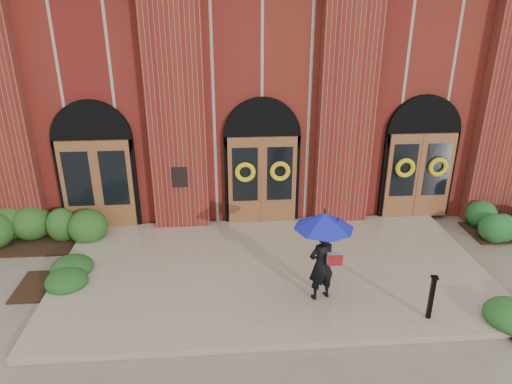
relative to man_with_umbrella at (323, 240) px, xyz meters
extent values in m
plane|color=gray|center=(-0.89, 1.09, -1.52)|extent=(90.00, 90.00, 0.00)
cube|color=tan|center=(-0.89, 1.24, -1.45)|extent=(10.00, 5.30, 0.15)
cube|color=maroon|center=(-0.89, 9.99, 1.98)|extent=(16.00, 12.00, 7.00)
cube|color=black|center=(-3.14, 3.56, 0.13)|extent=(0.40, 0.05, 0.55)
cube|color=maroon|center=(-3.14, 3.82, 1.98)|extent=(1.50, 0.45, 7.00)
cube|color=maroon|center=(1.36, 3.82, 1.98)|extent=(1.50, 0.45, 7.00)
cube|color=maroon|center=(5.86, 3.82, 1.98)|extent=(1.50, 0.45, 7.00)
cube|color=brown|center=(-5.39, 3.80, -0.12)|extent=(1.90, 0.10, 2.50)
cylinder|color=black|center=(-5.39, 3.94, 1.13)|extent=(2.10, 0.22, 2.10)
cube|color=brown|center=(-0.89, 3.80, -0.12)|extent=(1.90, 0.10, 2.50)
cylinder|color=black|center=(-0.89, 3.94, 1.13)|extent=(2.10, 0.22, 2.10)
cube|color=brown|center=(3.61, 3.80, -0.12)|extent=(1.90, 0.10, 2.50)
cylinder|color=black|center=(3.61, 3.94, 1.13)|extent=(2.10, 0.22, 2.10)
torus|color=yellow|center=(-1.37, 3.68, 0.18)|extent=(0.57, 0.13, 0.57)
torus|color=yellow|center=(-0.41, 3.68, 0.18)|extent=(0.57, 0.13, 0.57)
torus|color=yellow|center=(3.13, 3.68, 0.18)|extent=(0.57, 0.13, 0.57)
torus|color=yellow|center=(4.09, 3.68, 0.18)|extent=(0.57, 0.13, 0.57)
imported|color=black|center=(0.00, 0.00, -0.58)|extent=(0.67, 0.54, 1.59)
cone|color=#141A9C|center=(0.00, 0.00, 0.43)|extent=(1.55, 1.55, 0.32)
cylinder|color=black|center=(0.05, -0.05, 0.01)|extent=(0.02, 0.02, 0.54)
cube|color=#B3B5B8|center=(0.23, -0.13, -0.37)|extent=(0.33, 0.23, 0.23)
cube|color=maroon|center=(0.23, -0.21, -0.37)|extent=(0.29, 0.11, 0.23)
cube|color=black|center=(2.02, -0.85, -0.92)|extent=(0.09, 0.09, 0.91)
cube|color=black|center=(2.02, -0.85, -0.44)|extent=(0.15, 0.15, 0.04)
ellipsoid|color=#244D19|center=(-6.97, 3.25, -1.09)|extent=(3.35, 1.34, 0.86)
ellipsoid|color=#1C4718|center=(-5.99, 1.09, -1.30)|extent=(1.28, 1.09, 0.45)
camera|label=1|loc=(-2.00, -8.03, 4.39)|focal=32.00mm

